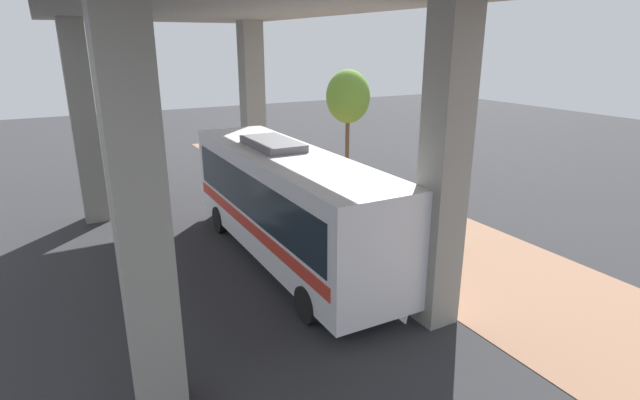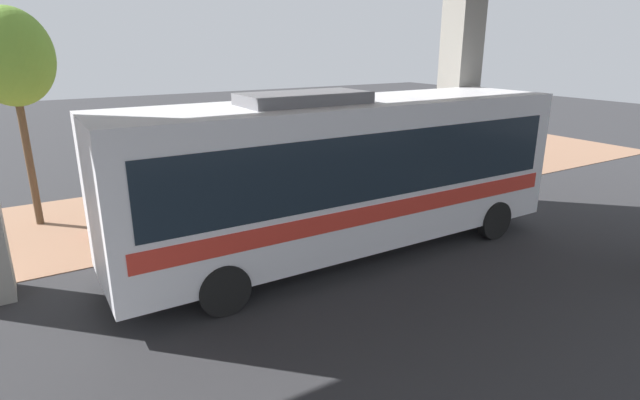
% 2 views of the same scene
% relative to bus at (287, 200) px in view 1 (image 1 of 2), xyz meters
% --- Properties ---
extents(ground_plane, '(80.00, 80.00, 0.00)m').
position_rel_bus_xyz_m(ground_plane, '(-2.23, -1.02, -2.09)').
color(ground_plane, '#2D2D30').
rests_on(ground_plane, ground).
extents(sidewalk_strip, '(6.00, 40.00, 0.02)m').
position_rel_bus_xyz_m(sidewalk_strip, '(-5.23, -1.02, -2.08)').
color(sidewalk_strip, '#936B51').
rests_on(sidewalk_strip, ground).
extents(overpass, '(9.40, 20.60, 8.47)m').
position_rel_bus_xyz_m(overpass, '(1.77, -1.02, 5.31)').
color(overpass, gray).
rests_on(overpass, ground).
extents(bus, '(2.77, 10.90, 3.87)m').
position_rel_bus_xyz_m(bus, '(0.00, 0.00, 0.00)').
color(bus, silver).
rests_on(bus, ground).
extents(fire_hydrant, '(0.51, 0.24, 0.89)m').
position_rel_bus_xyz_m(fire_hydrant, '(-4.17, -4.85, -1.64)').
color(fire_hydrant, '#B21919').
rests_on(fire_hydrant, ground).
extents(planter_front, '(1.58, 1.58, 1.94)m').
position_rel_bus_xyz_m(planter_front, '(-2.88, -2.61, -1.13)').
color(planter_front, gray).
rests_on(planter_front, ground).
extents(planter_middle, '(1.13, 1.13, 1.49)m').
position_rel_bus_xyz_m(planter_middle, '(-4.44, 1.37, -1.33)').
color(planter_middle, gray).
rests_on(planter_middle, ground).
extents(planter_back, '(1.27, 1.27, 1.75)m').
position_rel_bus_xyz_m(planter_back, '(-2.83, 0.13, -1.16)').
color(planter_back, gray).
rests_on(planter_back, ground).
extents(street_tree_near, '(2.08, 2.08, 5.77)m').
position_rel_bus_xyz_m(street_tree_near, '(-6.09, -6.20, 2.40)').
color(street_tree_near, brown).
rests_on(street_tree_near, ground).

